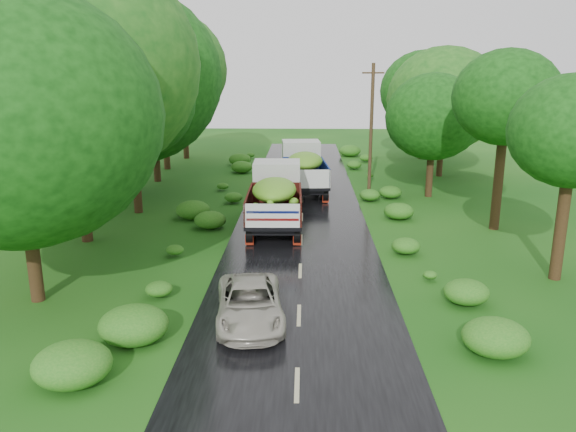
{
  "coord_description": "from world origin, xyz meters",
  "views": [
    {
      "loc": [
        0.16,
        -12.28,
        7.57
      ],
      "look_at": [
        -0.53,
        9.85,
        1.7
      ],
      "focal_mm": 35.0,
      "sensor_mm": 36.0,
      "label": 1
    }
  ],
  "objects_px": {
    "truck_far": "(303,166)",
    "car": "(250,303)",
    "utility_pole": "(371,126)",
    "truck_near": "(276,194)"
  },
  "relations": [
    {
      "from": "truck_near",
      "to": "truck_far",
      "type": "bearing_deg",
      "value": 79.66
    },
    {
      "from": "truck_far",
      "to": "utility_pole",
      "type": "xyz_separation_m",
      "value": [
        4.21,
        0.73,
        2.38
      ]
    },
    {
      "from": "truck_near",
      "to": "utility_pole",
      "type": "xyz_separation_m",
      "value": [
        5.52,
        8.74,
        2.4
      ]
    },
    {
      "from": "car",
      "to": "utility_pole",
      "type": "relative_size",
      "value": 0.55
    },
    {
      "from": "truck_far",
      "to": "truck_near",
      "type": "bearing_deg",
      "value": -103.74
    },
    {
      "from": "truck_far",
      "to": "car",
      "type": "distance_m",
      "value": 18.83
    },
    {
      "from": "truck_far",
      "to": "utility_pole",
      "type": "bearing_deg",
      "value": 5.41
    },
    {
      "from": "truck_far",
      "to": "car",
      "type": "xyz_separation_m",
      "value": [
        -1.53,
        -18.73,
        -1.05
      ]
    },
    {
      "from": "truck_near",
      "to": "car",
      "type": "bearing_deg",
      "value": -92.29
    },
    {
      "from": "truck_near",
      "to": "truck_far",
      "type": "xyz_separation_m",
      "value": [
        1.31,
        8.0,
        0.03
      ]
    }
  ]
}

